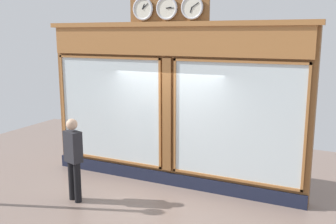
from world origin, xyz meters
TOP-DOWN VIEW (x-y plane):
  - shop_facade at (0.00, -0.13)m, footprint 6.04×0.42m
  - pedestrian at (1.32, 1.58)m, footprint 0.41×0.32m

SIDE VIEW (x-z plane):
  - pedestrian at x=1.32m, z-range 0.09..1.78m
  - shop_facade at x=0.00m, z-range -0.27..3.88m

